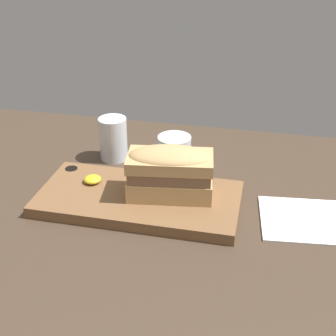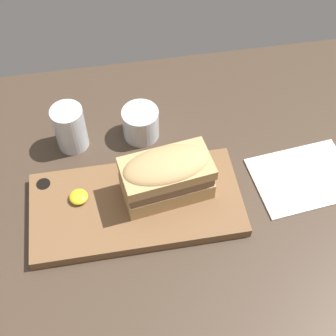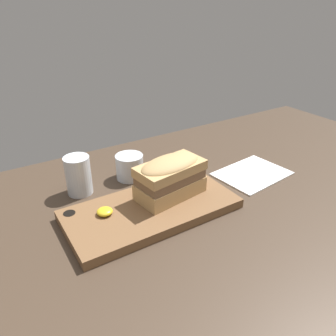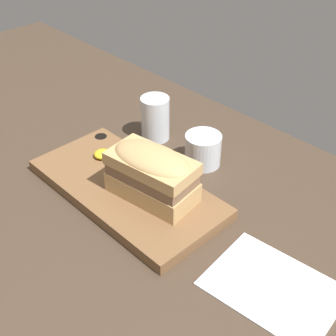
{
  "view_description": "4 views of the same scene",
  "coord_description": "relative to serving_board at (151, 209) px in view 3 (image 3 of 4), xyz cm",
  "views": [
    {
      "loc": [
        24.24,
        -69.28,
        52.34
      ],
      "look_at": [
        7.55,
        5.5,
        10.53
      ],
      "focal_mm": 50.0,
      "sensor_mm": 36.0,
      "label": 1
    },
    {
      "loc": [
        0.06,
        -40.79,
        78.12
      ],
      "look_at": [
        8.28,
        7.79,
        9.75
      ],
      "focal_mm": 50.0,
      "sensor_mm": 36.0,
      "label": 2
    },
    {
      "loc": [
        -28.16,
        -49.74,
        46.46
      ],
      "look_at": [
        9.37,
        10.1,
        9.52
      ],
      "focal_mm": 35.0,
      "sensor_mm": 36.0,
      "label": 3
    },
    {
      "loc": [
        57.72,
        -37.84,
        59.31
      ],
      "look_at": [
        8.11,
        10.07,
        8.85
      ],
      "focal_mm": 50.0,
      "sensor_mm": 36.0,
      "label": 4
    }
  ],
  "objects": [
    {
      "name": "napkin",
      "position": [
        33.4,
        1.22,
        -0.93
      ],
      "size": [
        20.98,
        16.53,
        0.4
      ],
      "rotation": [
        0.0,
        0.0,
        0.11
      ],
      "color": "white",
      "rests_on": "dining_table"
    },
    {
      "name": "mustard_dollop",
      "position": [
        -10.3,
        2.32,
        1.83
      ],
      "size": [
        3.51,
        3.51,
        1.41
      ],
      "color": "gold",
      "rests_on": "serving_board"
    },
    {
      "name": "sandwich",
      "position": [
        6.03,
        1.31,
        6.46
      ],
      "size": [
        17.12,
        10.62,
        9.93
      ],
      "rotation": [
        0.0,
        0.0,
        0.14
      ],
      "color": "tan",
      "rests_on": "serving_board"
    },
    {
      "name": "water_glass",
      "position": [
        -10.84,
        17.62,
        3.2
      ],
      "size": [
        6.38,
        6.38,
        9.98
      ],
      "color": "silver",
      "rests_on": "dining_table"
    },
    {
      "name": "wine_glass",
      "position": [
        3.39,
        17.87,
        2.08
      ],
      "size": [
        7.54,
        7.54,
        6.76
      ],
      "color": "silver",
      "rests_on": "dining_table"
    },
    {
      "name": "serving_board",
      "position": [
        0.0,
        0.0,
        0.0
      ],
      "size": [
        39.19,
        19.0,
        2.31
      ],
      "color": "brown",
      "rests_on": "dining_table"
    },
    {
      "name": "dining_table",
      "position": [
        -1.7,
        -5.15,
        -2.13
      ],
      "size": [
        192.39,
        91.35,
        2.0
      ],
      "color": "#423326",
      "rests_on": "ground"
    }
  ]
}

